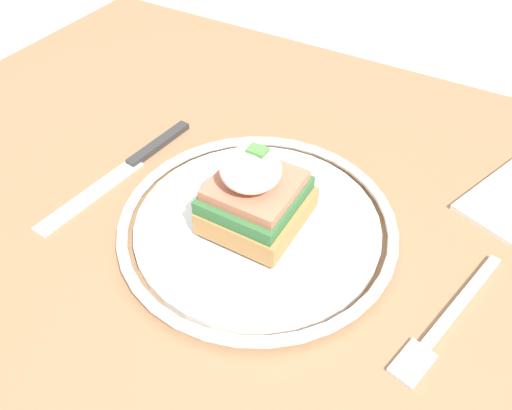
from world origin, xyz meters
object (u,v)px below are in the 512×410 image
(plate, at_px, (256,226))
(fork, at_px, (446,320))
(knife, at_px, (132,164))
(sandwich, at_px, (254,196))

(plate, xyz_separation_m, fork, (-0.18, 0.01, -0.01))
(plate, bearing_deg, knife, -5.67)
(sandwich, xyz_separation_m, knife, (0.16, -0.02, -0.04))
(plate, bearing_deg, sandwich, 3.46)
(knife, bearing_deg, fork, 175.86)
(fork, xyz_separation_m, knife, (0.34, -0.02, 0.00))
(plate, distance_m, knife, 0.16)
(fork, bearing_deg, sandwich, -2.70)
(fork, distance_m, knife, 0.34)
(plate, height_order, fork, plate)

